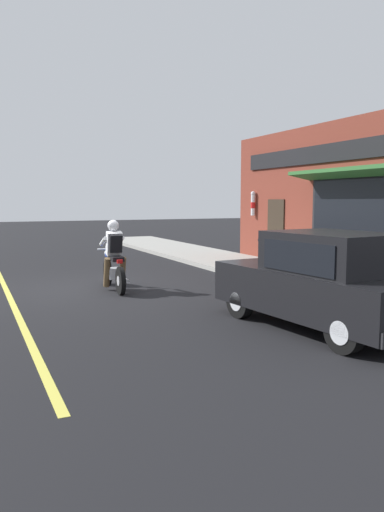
# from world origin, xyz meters

# --- Properties ---
(ground_plane) EXTENTS (80.00, 80.00, 0.00)m
(ground_plane) POSITION_xyz_m (0.00, 0.00, 0.00)
(ground_plane) COLOR black
(sidewalk_curb) EXTENTS (2.60, 22.00, 0.14)m
(sidewalk_curb) POSITION_xyz_m (5.22, 3.00, 0.07)
(sidewalk_curb) COLOR #9E9B93
(sidewalk_curb) RESTS_ON ground
(lane_stripe) EXTENTS (0.12, 19.80, 0.01)m
(lane_stripe) POSITION_xyz_m (-1.80, 3.00, 0.00)
(lane_stripe) COLOR #D1C64C
(lane_stripe) RESTS_ON ground
(storefront_building) EXTENTS (1.25, 10.28, 4.20)m
(storefront_building) POSITION_xyz_m (6.75, -0.93, 2.11)
(storefront_building) COLOR maroon
(storefront_building) RESTS_ON ground
(motorcycle_with_rider) EXTENTS (0.57, 2.02, 1.62)m
(motorcycle_with_rider) POSITION_xyz_m (0.49, -0.40, 0.68)
(motorcycle_with_rider) COLOR black
(motorcycle_with_rider) RESTS_ON ground
(car_hatchback) EXTENTS (2.01, 3.92, 1.57)m
(car_hatchback) POSITION_xyz_m (2.60, -5.23, 0.77)
(car_hatchback) COLOR black
(car_hatchback) RESTS_ON ground
(traffic_cone) EXTENTS (0.36, 0.36, 0.60)m
(traffic_cone) POSITION_xyz_m (5.35, -2.88, 0.43)
(traffic_cone) COLOR black
(traffic_cone) RESTS_ON sidewalk_curb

